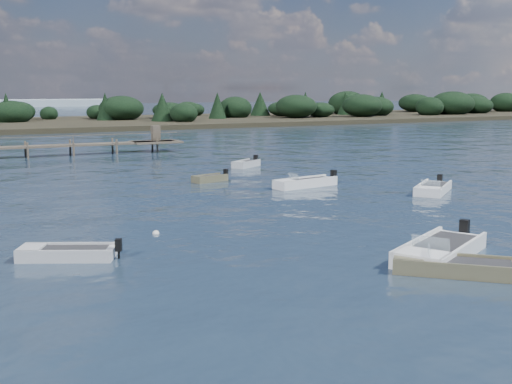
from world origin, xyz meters
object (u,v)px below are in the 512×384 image
dinghy_near_olive (457,269)px  tender_far_white (210,180)px  dinghy_mid_grey (67,255)px  dinghy_extra_a (305,184)px  tender_far_grey_b (246,165)px  dinghy_mid_white_a (440,253)px  dinghy_mid_white_b (433,190)px

dinghy_near_olive → tender_far_white: 25.18m
dinghy_mid_grey → tender_far_white: bearing=52.1°
dinghy_mid_grey → tender_far_white: size_ratio=1.33×
dinghy_extra_a → dinghy_near_olive: bearing=-106.0°
dinghy_extra_a → dinghy_near_olive: (-5.75, -19.99, -0.02)m
dinghy_mid_grey → tender_far_grey_b: bearing=50.6°
dinghy_mid_grey → dinghy_mid_white_a: size_ratio=0.69×
dinghy_mid_grey → dinghy_mid_white_a: bearing=-26.1°
tender_far_white → dinghy_mid_white_a: 23.23m
dinghy_mid_white_a → dinghy_near_olive: bearing=-117.6°
dinghy_extra_a → tender_far_white: size_ratio=1.74×
dinghy_extra_a → dinghy_near_olive: size_ratio=1.18×
dinghy_extra_a → dinghy_near_olive: 20.80m
dinghy_near_olive → tender_far_grey_b: bearing=77.5°
dinghy_extra_a → tender_far_grey_b: bearing=83.9°
dinghy_mid_grey → dinghy_mid_white_a: dinghy_mid_white_a is taller
dinghy_extra_a → tender_far_white: (-4.79, 5.18, -0.03)m
tender_far_grey_b → dinghy_near_olive: dinghy_near_olive is taller
dinghy_mid_grey → dinghy_mid_white_a: 14.63m
tender_far_white → dinghy_mid_white_a: dinghy_mid_white_a is taller
dinghy_extra_a → dinghy_mid_white_a: size_ratio=0.90×
dinghy_mid_white_b → dinghy_mid_white_a: dinghy_mid_white_a is taller
tender_far_grey_b → tender_far_white: size_ratio=1.06×
tender_far_grey_b → dinghy_mid_white_b: size_ratio=0.70×
dinghy_near_olive → dinghy_mid_white_a: bearing=62.4°
dinghy_near_olive → tender_far_white: size_ratio=1.48×
tender_far_grey_b → dinghy_extra_a: size_ratio=0.61×
tender_far_white → dinghy_mid_grey: bearing=-127.9°
dinghy_mid_white_b → tender_far_grey_b: bearing=105.4°
dinghy_mid_grey → dinghy_mid_white_b: bearing=13.9°
dinghy_near_olive → dinghy_mid_grey: bearing=145.4°
dinghy_near_olive → dinghy_mid_white_a: size_ratio=0.76×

